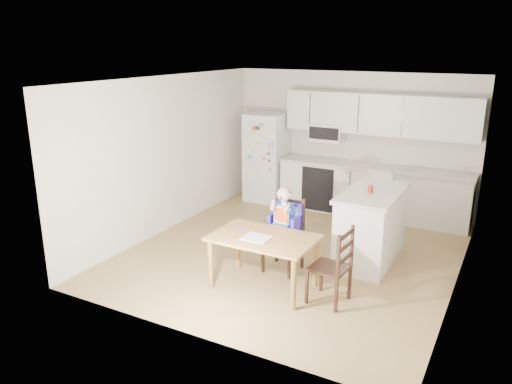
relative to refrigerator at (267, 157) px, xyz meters
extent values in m
cube|color=olive|center=(1.55, -2.15, -0.85)|extent=(4.50, 5.00, 0.01)
cube|color=beige|center=(1.55, 0.35, 0.40)|extent=(4.50, 0.02, 2.50)
cube|color=beige|center=(-0.70, -2.15, 0.40)|extent=(0.02, 5.00, 2.50)
cube|color=beige|center=(3.80, -2.15, 0.40)|extent=(0.02, 5.00, 2.50)
cube|color=white|center=(1.55, -2.15, 1.65)|extent=(4.50, 5.00, 0.01)
cube|color=silver|center=(0.00, 0.00, 0.00)|extent=(0.72, 0.70, 1.70)
cube|color=silver|center=(2.08, 0.05, -0.42)|extent=(3.34, 0.60, 0.86)
cube|color=beige|center=(2.08, 0.04, 0.04)|extent=(3.37, 0.62, 0.05)
cube|color=black|center=(1.16, -0.26, -0.42)|extent=(0.60, 0.02, 0.80)
cube|color=silver|center=(2.08, 0.18, 0.95)|extent=(3.34, 0.34, 0.70)
cube|color=silver|center=(1.16, 0.15, 0.57)|extent=(0.60, 0.38, 0.33)
cube|color=silver|center=(2.61, -1.90, -0.36)|extent=(0.67, 1.34, 0.98)
cube|color=beige|center=(2.61, -1.90, 0.16)|extent=(0.73, 1.40, 0.06)
cylinder|color=red|center=(2.59, -1.98, 0.23)|extent=(0.08, 0.08, 0.09)
cube|color=brown|center=(1.66, -3.33, -0.18)|extent=(1.28, 0.82, 0.04)
cylinder|color=brown|center=(1.09, -3.66, -0.52)|extent=(0.06, 0.06, 0.65)
cylinder|color=brown|center=(1.09, -2.99, -0.52)|extent=(0.06, 0.06, 0.65)
cylinder|color=brown|center=(2.23, -3.66, -0.52)|extent=(0.06, 0.06, 0.65)
cylinder|color=brown|center=(2.23, -2.99, -0.52)|extent=(0.06, 0.06, 0.65)
cube|color=#B3B3B8|center=(1.61, -3.42, -0.16)|extent=(0.33, 0.28, 0.01)
cylinder|color=#2C21AB|center=(1.25, -3.23, -0.15)|extent=(0.12, 0.06, 0.02)
cube|color=black|center=(1.66, -2.76, -0.39)|extent=(0.45, 0.45, 0.03)
cube|color=black|center=(1.45, -2.95, -0.63)|extent=(0.04, 0.04, 0.44)
cube|color=black|center=(1.47, -2.55, -0.63)|extent=(0.04, 0.04, 0.44)
cube|color=black|center=(1.85, -2.96, -0.63)|extent=(0.04, 0.04, 0.44)
cube|color=black|center=(1.87, -2.56, -0.63)|extent=(0.04, 0.04, 0.44)
cube|color=black|center=(1.67, -2.56, -0.12)|extent=(0.44, 0.05, 0.52)
cube|color=#2C21AB|center=(1.66, -2.76, -0.33)|extent=(0.41, 0.37, 0.10)
cube|color=#2C21AB|center=(1.66, -2.61, -0.10)|extent=(0.40, 0.08, 0.36)
cube|color=#5763EA|center=(1.66, -2.78, -0.27)|extent=(0.32, 0.28, 0.02)
cube|color=#2B57B3|center=(1.66, -2.74, -0.03)|extent=(0.24, 0.15, 0.27)
cube|color=red|center=(1.66, -2.81, -0.04)|extent=(0.20, 0.02, 0.21)
sphere|color=beige|center=(1.66, -2.76, 0.23)|extent=(0.18, 0.18, 0.18)
ellipsoid|color=olive|center=(1.66, -2.76, 0.25)|extent=(0.18, 0.17, 0.15)
cube|color=black|center=(2.51, -3.28, -0.41)|extent=(0.46, 0.46, 0.03)
cube|color=black|center=(2.34, -3.07, -0.64)|extent=(0.04, 0.04, 0.42)
cube|color=black|center=(2.72, -3.10, -0.64)|extent=(0.04, 0.04, 0.42)
cube|color=black|center=(2.30, -3.45, -0.64)|extent=(0.04, 0.04, 0.42)
cube|color=black|center=(2.68, -3.48, -0.64)|extent=(0.04, 0.04, 0.42)
cube|color=black|center=(2.70, -3.29, -0.15)|extent=(0.07, 0.42, 0.50)
camera|label=1|loc=(4.30, -8.41, 2.13)|focal=35.00mm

